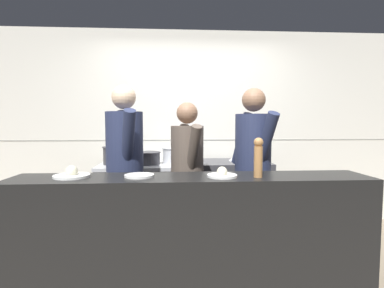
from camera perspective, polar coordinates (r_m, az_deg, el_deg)
ground_plane at (r=2.86m, az=1.66°, el=-24.88°), size 14.00×14.00×0.00m
wall_back_tiled at (r=4.05m, az=-0.31°, el=2.91°), size 8.00×0.06×2.60m
oven_range at (r=3.78m, az=-8.70°, el=-10.38°), size 1.11×0.71×0.88m
prep_counter at (r=3.83m, az=7.36°, el=-10.07°), size 0.92×0.65×0.91m
pass_counter at (r=2.46m, az=0.01°, el=-17.49°), size 2.77×0.45×0.97m
stock_pot at (r=3.73m, az=-14.05°, el=-2.00°), size 0.35×0.35×0.21m
sauce_pot at (r=3.64m, az=-8.64°, el=-2.57°), size 0.34×0.34×0.15m
braising_pot at (r=3.72m, az=-3.27°, el=-2.06°), size 0.32×0.32×0.19m
mixing_bowl_steel at (r=3.82m, az=8.69°, el=-2.35°), size 0.22×0.22×0.11m
plated_dish_main at (r=2.47m, az=-21.94°, el=-5.36°), size 0.27×0.27×0.09m
plated_dish_appetiser at (r=2.35m, az=-10.01°, el=-5.95°), size 0.23×0.23×0.02m
plated_dish_dessert at (r=2.32m, az=5.74°, el=-5.77°), size 0.23×0.23×0.08m
pepper_mill at (r=2.33m, az=12.52°, el=-2.34°), size 0.07×0.07×0.30m
chef_head_cook at (r=2.97m, az=-12.66°, el=-4.03°), size 0.45×0.75×1.74m
chef_sous at (r=2.99m, az=-0.92°, el=-5.62°), size 0.39×0.69×1.58m
chef_line at (r=3.00m, az=11.49°, el=-4.21°), size 0.44×0.74×1.72m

